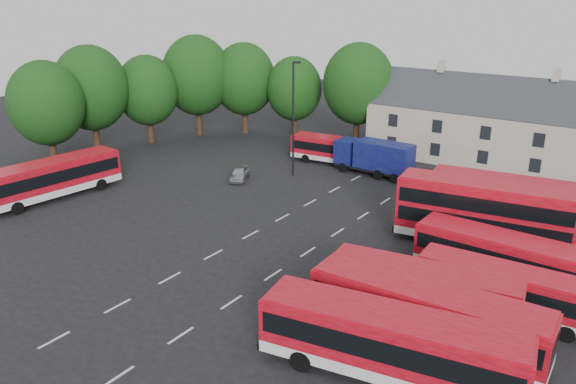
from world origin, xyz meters
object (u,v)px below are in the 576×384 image
at_px(bus_west, 51,176).
at_px(bus_dd_south, 484,212).
at_px(silver_car, 239,173).
at_px(lamppost, 293,116).
at_px(box_truck, 375,156).
at_px(bus_row_a, 390,340).

bearing_deg(bus_west, bus_dd_south, -66.38).
bearing_deg(silver_car, lamppost, 20.50).
bearing_deg(lamppost, box_truck, 36.70).
xyz_separation_m(bus_row_a, box_truck, (-14.30, 26.86, -0.15)).
distance_m(box_truck, silver_car, 13.00).
distance_m(bus_row_a, silver_car, 30.16).
relative_size(bus_dd_south, box_truck, 1.53).
height_order(box_truck, silver_car, box_truck).
relative_size(bus_row_a, silver_car, 3.39).
distance_m(bus_row_a, bus_dd_south, 16.39).
bearing_deg(bus_row_a, lamppost, 122.87).
distance_m(box_truck, lamppost, 8.71).
xyz_separation_m(bus_dd_south, box_truck, (-13.43, 10.51, -0.81)).
bearing_deg(bus_west, box_truck, -36.98).
bearing_deg(bus_dd_south, box_truck, 133.42).
relative_size(bus_row_a, box_truck, 1.59).
bearing_deg(bus_dd_south, bus_west, -169.82).
xyz_separation_m(bus_west, silver_car, (9.73, 13.03, -1.38)).
relative_size(bus_dd_south, silver_car, 3.27).
distance_m(bus_dd_south, bus_west, 34.67).
height_order(bus_row_a, bus_dd_south, bus_dd_south).
distance_m(bus_dd_south, box_truck, 17.07).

